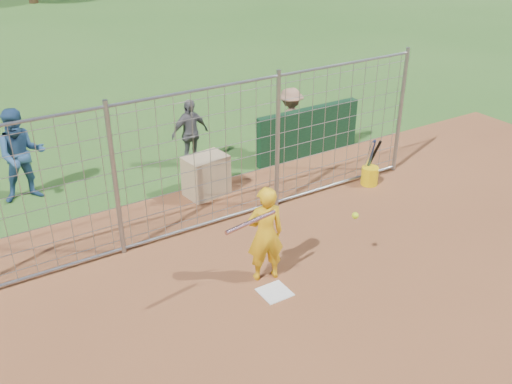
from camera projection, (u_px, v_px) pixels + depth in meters
ground at (267, 286)px, 8.53m from camera, size 100.00×100.00×0.00m
home_plate at (275, 292)px, 8.38m from camera, size 0.43×0.43×0.02m
dugout_wall at (308, 132)px, 12.58m from camera, size 2.60×0.20×1.10m
batter at (265, 234)px, 8.37m from camera, size 0.64×0.50×1.55m
bystander_a at (22, 155)px, 10.59m from camera, size 0.94×0.77×1.81m
bystander_b at (190, 133)px, 12.00m from camera, size 0.90×0.45×1.48m
bystander_c at (290, 122)px, 12.57m from camera, size 0.99×0.57×1.52m
equipment_bin at (206, 176)px, 10.97m from camera, size 0.86×0.65×0.80m
equipment_in_play at (278, 220)px, 7.89m from camera, size 2.21×0.32×0.43m
bucket_with_bats at (370, 173)px, 11.43m from camera, size 0.34×0.39×0.97m
backstop_fence at (202, 162)px, 9.46m from camera, size 9.08×0.08×2.60m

